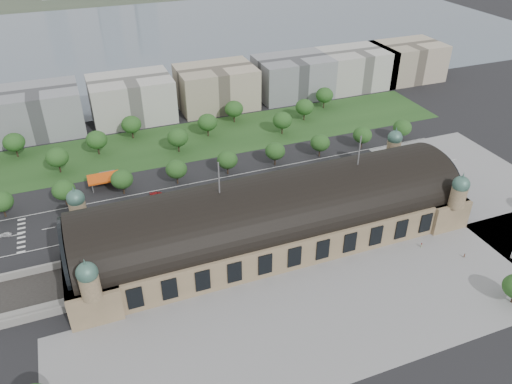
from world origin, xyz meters
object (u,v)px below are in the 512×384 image
object	(u,v)px
traffic_car_1	(76,209)
parked_car_6	(144,232)
traffic_car_4	(264,189)
parked_car_2	(155,224)
pedestrian_1	(464,256)
parked_car_3	(108,238)
traffic_car_0	(5,235)
bus_east	(314,183)
parked_car_0	(74,247)
bus_west	(233,198)
parked_car_5	(126,236)
traffic_car_3	(156,194)
petrol_station	(106,177)
parked_car_1	(87,238)
parked_car_4	(175,219)
bus_mid	(271,194)
traffic_car_5	(285,176)
pedestrian_0	(421,245)

from	to	relation	value
traffic_car_1	parked_car_6	distance (m)	34.87
traffic_car_4	parked_car_2	world-z (taller)	traffic_car_4
pedestrian_1	parked_car_3	bearing A→B (deg)	120.37
traffic_car_0	bus_east	size ratio (longest dim) A/B	0.37
parked_car_2	parked_car_3	distance (m)	18.73
parked_car_0	bus_west	distance (m)	67.00
parked_car_5	bus_west	bearing A→B (deg)	75.77
traffic_car_3	bus_east	size ratio (longest dim) A/B	0.44
petrol_station	traffic_car_3	size ratio (longest dim) A/B	2.62
parked_car_1	traffic_car_4	bearing A→B (deg)	58.18
petrol_station	parked_car_6	xyz separation A→B (m)	(8.73, -44.28, -2.31)
traffic_car_1	parked_car_4	size ratio (longest dim) A/B	1.02
bus_west	parked_car_5	bearing A→B (deg)	101.98
traffic_car_0	bus_mid	size ratio (longest dim) A/B	0.41
traffic_car_5	parked_car_3	xyz separation A→B (m)	(-82.46, -18.37, 0.06)
parked_car_0	parked_car_6	size ratio (longest dim) A/B	1.11
traffic_car_4	pedestrian_1	xyz separation A→B (m)	(50.93, -69.75, 0.17)
parked_car_2	parked_car_5	bearing A→B (deg)	-100.87
parked_car_1	traffic_car_0	bearing A→B (deg)	-153.52
traffic_car_5	traffic_car_3	bearing A→B (deg)	91.74
traffic_car_4	pedestrian_1	world-z (taller)	pedestrian_1
petrol_station	bus_west	xyz separation A→B (m)	(48.75, -34.89, -1.48)
pedestrian_0	parked_car_4	bearing A→B (deg)	125.90
bus_west	pedestrian_0	distance (m)	78.73
parked_car_5	parked_car_2	bearing A→B (deg)	82.94
bus_west	petrol_station	bearing A→B (deg)	55.10
traffic_car_1	parked_car_1	bearing A→B (deg)	-166.95
traffic_car_1	bus_east	xyz separation A→B (m)	(101.06, -18.29, 0.90)
traffic_car_5	bus_west	distance (m)	30.62
parked_car_0	parked_car_1	bearing A→B (deg)	90.60
parked_car_0	bus_mid	xyz separation A→B (m)	(82.48, 5.86, 0.73)
parked_car_4	pedestrian_1	world-z (taller)	pedestrian_1
parked_car_6	pedestrian_0	distance (m)	106.25
parked_car_1	parked_car_6	xyz separation A→B (m)	(21.18, -4.00, -0.14)
traffic_car_3	pedestrian_1	size ratio (longest dim) A/B	2.83
petrol_station	traffic_car_1	world-z (taller)	petrol_station
traffic_car_0	petrol_station	bearing A→B (deg)	129.52
traffic_car_3	parked_car_1	size ratio (longest dim) A/B	0.95
bus_mid	pedestrian_0	bearing A→B (deg)	-137.41
parked_car_1	bus_west	size ratio (longest dim) A/B	0.53
parked_car_1	parked_car_3	bearing A→B (deg)	31.63
traffic_car_0	parked_car_0	xyz separation A→B (m)	(24.11, -17.69, 0.04)
traffic_car_0	bus_mid	world-z (taller)	bus_mid
bus_east	parked_car_2	bearing A→B (deg)	89.74
parked_car_5	bus_west	distance (m)	47.98
traffic_car_1	parked_car_0	size ratio (longest dim) A/B	0.97
traffic_car_3	traffic_car_5	world-z (taller)	traffic_car_3
bus_east	parked_car_3	bearing A→B (deg)	90.93
parked_car_5	parked_car_6	world-z (taller)	parked_car_5
traffic_car_5	parked_car_4	size ratio (longest dim) A/B	0.93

